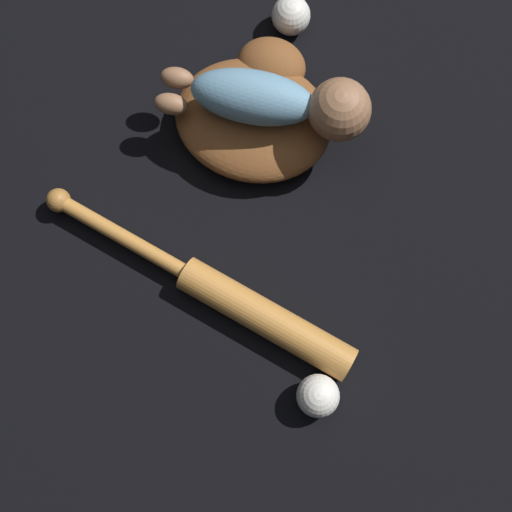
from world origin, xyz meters
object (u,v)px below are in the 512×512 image
at_px(baby_figure, 282,102).
at_px(baseball_bat, 234,300).
at_px(baseball_glove, 256,110).
at_px(baseball_spare, 291,16).
at_px(baseball, 318,396).

height_order(baby_figure, baseball_bat, baby_figure).
bearing_deg(baby_figure, baseball_glove, 154.33).
bearing_deg(baseball_bat, baseball_glove, 90.68).
xyz_separation_m(baseball_glove, baseball_spare, (0.04, 0.21, -0.00)).
height_order(baseball, baseball_spare, baseball_spare).
distance_m(baby_figure, baseball_bat, 0.35).
height_order(baseball_bat, baseball, baseball).
xyz_separation_m(baseball_bat, baseball_spare, (0.04, 0.56, 0.01)).
distance_m(baseball, baseball_spare, 0.72).
distance_m(baseball_glove, baby_figure, 0.10).
xyz_separation_m(baseball_bat, baseball, (0.16, -0.15, 0.01)).
bearing_deg(baseball, baseball_spare, 99.72).
relative_size(baby_figure, baseball_spare, 5.02).
distance_m(baseball_glove, baseball_spare, 0.21).
bearing_deg(baseball_bat, baseball_spare, 86.13).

